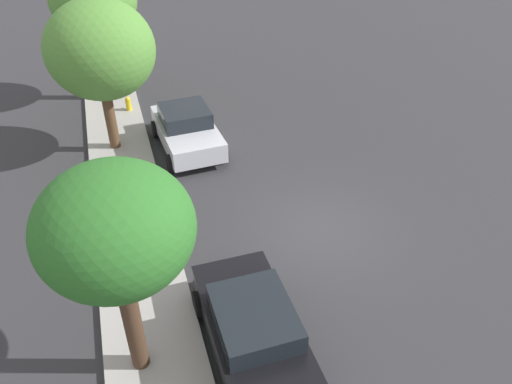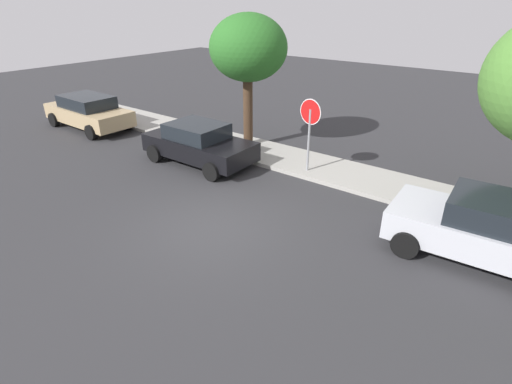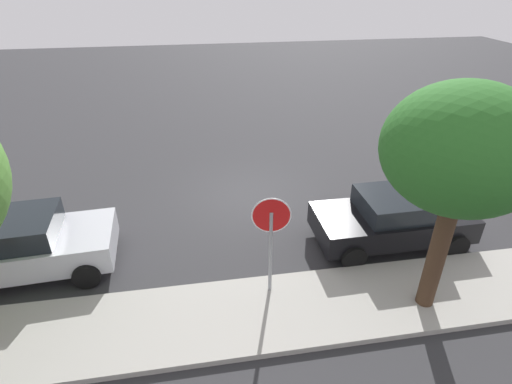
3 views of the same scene
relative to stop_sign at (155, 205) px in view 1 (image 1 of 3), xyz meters
name	(u,v)px [view 1 (image 1 of 3)]	position (x,y,z in m)	size (l,w,h in m)	color
ground_plane	(319,230)	(-0.19, -4.54, -1.78)	(60.00, 60.00, 0.00)	#2D2D30
sidewalk_curb	(140,265)	(-0.19, 0.63, -1.71)	(32.00, 2.18, 0.14)	#9E9B93
stop_sign	(155,205)	(0.00, 0.00, 0.00)	(0.82, 0.13, 2.57)	gray
parked_car_black	(253,329)	(-3.64, -1.48, -1.04)	(4.15, 2.07, 1.45)	black
parked_car_silver	(187,129)	(5.56, -1.79, -1.01)	(3.91, 2.27, 1.54)	silver
street_tree_near_corner	(93,1)	(10.75, 0.62, 2.31)	(3.36, 3.36, 5.55)	#422D1E
street_tree_mid_block	(100,50)	(6.21, 0.67, 1.93)	(3.54, 3.54, 5.35)	#513823
street_tree_far	(115,231)	(-3.23, 0.90, 1.97)	(2.84, 2.84, 5.00)	#422D1E
fire_hydrant	(128,105)	(9.08, -0.01, -1.42)	(0.30, 0.22, 0.72)	gold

